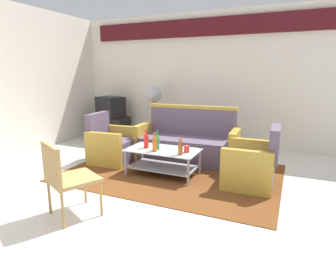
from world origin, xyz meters
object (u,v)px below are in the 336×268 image
object	(u,v)px
cup	(187,149)
wicker_chair	(65,174)
couch	(187,143)
bottle_orange	(155,144)
television	(111,107)
armchair_right	(252,166)
tv_stand	(111,128)
bottle_red	(146,141)
bottle_green	(157,143)
coffee_table	(163,158)
pedestal_fan	(154,98)
bottle_brown	(180,148)
armchair_left	(112,146)

from	to	relation	value
cup	wicker_chair	bearing A→B (deg)	-116.11
couch	cup	size ratio (longest dim) A/B	18.27
bottle_orange	television	world-z (taller)	television
armchair_right	tv_stand	xyz separation A→B (m)	(-3.49, 1.63, -0.03)
armchair_right	bottle_orange	distance (m)	1.42
bottle_red	cup	distance (m)	0.67
bottle_red	wicker_chair	bearing A→B (deg)	-94.42
cup	television	size ratio (longest dim) A/B	0.14
couch	bottle_red	size ratio (longest dim) A/B	6.41
tv_stand	bottle_green	bearing A→B (deg)	-40.54
coffee_table	pedestal_fan	size ratio (longest dim) A/B	0.87
tv_stand	pedestal_fan	xyz separation A→B (m)	(1.12, 0.05, 0.75)
bottle_orange	pedestal_fan	xyz separation A→B (m)	(-1.00, 1.97, 0.49)
pedestal_fan	television	bearing A→B (deg)	-177.56
couch	coffee_table	world-z (taller)	couch
bottle_brown	bottle_green	distance (m)	0.43
bottle_red	bottle_green	distance (m)	0.21
couch	wicker_chair	size ratio (longest dim) A/B	2.18
armchair_right	wicker_chair	size ratio (longest dim) A/B	1.01
armchair_left	coffee_table	bearing A→B (deg)	72.86
couch	pedestal_fan	size ratio (longest dim) A/B	1.44
bottle_red	wicker_chair	distance (m)	1.60
armchair_right	bottle_green	distance (m)	1.41
bottle_green	wicker_chair	bearing A→B (deg)	-101.92
bottle_green	television	distance (m)	2.80
pedestal_fan	bottle_brown	bearing A→B (deg)	-54.35
armchair_right	wicker_chair	distance (m)	2.45
armchair_left	coffee_table	xyz separation A→B (m)	(1.12, -0.25, -0.02)
television	couch	bearing A→B (deg)	175.30
armchair_right	television	xyz separation A→B (m)	(-3.49, 1.63, 0.47)
couch	tv_stand	xyz separation A→B (m)	(-2.27, 0.91, -0.06)
bottle_red	bottle_green	xyz separation A→B (m)	(0.21, -0.03, 0.00)
cup	bottle_orange	bearing A→B (deg)	-161.92
armchair_left	tv_stand	world-z (taller)	armchair_left
cup	wicker_chair	size ratio (longest dim) A/B	0.12
bottle_brown	bottle_orange	xyz separation A→B (m)	(-0.41, 0.00, 0.00)
coffee_table	tv_stand	distance (m)	2.80
couch	armchair_right	size ratio (longest dim) A/B	2.15
bottle_orange	cup	xyz separation A→B (m)	(0.45, 0.15, -0.06)
armchair_right	cup	bearing A→B (deg)	97.41
armchair_right	cup	xyz separation A→B (m)	(-0.92, -0.14, 0.17)
armchair_left	cup	distance (m)	1.54
cup	wicker_chair	xyz separation A→B (m)	(-0.79, -1.61, 0.03)
bottle_green	pedestal_fan	size ratio (longest dim) A/B	0.23
tv_stand	wicker_chair	bearing A→B (deg)	-62.15
armchair_left	tv_stand	size ratio (longest dim) A/B	1.06
bottle_orange	cup	distance (m)	0.48
bottle_brown	wicker_chair	bearing A→B (deg)	-117.23
armchair_right	bottle_green	world-z (taller)	armchair_right
cup	tv_stand	bearing A→B (deg)	145.45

